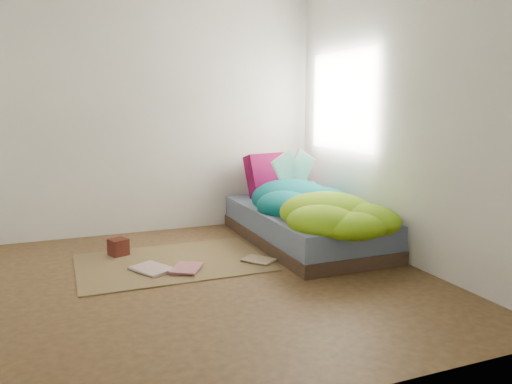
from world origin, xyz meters
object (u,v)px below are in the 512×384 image
at_px(wooden_box, 118,247).
at_px(floor_book_b, 173,268).
at_px(bed, 303,226).
at_px(floor_book_a, 140,273).
at_px(pillow_magenta, 268,175).
at_px(open_book, 294,157).

bearing_deg(wooden_box, floor_book_b, -57.52).
bearing_deg(bed, floor_book_b, -164.90).
distance_m(wooden_box, floor_book_a, 0.62).
xyz_separation_m(pillow_magenta, wooden_box, (-1.72, -0.56, -0.49)).
bearing_deg(floor_book_a, wooden_box, 70.11).
height_order(open_book, floor_book_a, open_book).
xyz_separation_m(open_book, floor_book_a, (-1.78, -0.81, -0.79)).
bearing_deg(bed, pillow_magenta, 94.70).
bearing_deg(floor_book_b, pillow_magenta, 71.58).
bearing_deg(floor_book_b, bed, 46.06).
distance_m(open_book, floor_book_b, 1.86).
distance_m(floor_book_a, floor_book_b, 0.28).
relative_size(wooden_box, floor_book_a, 0.44).
relative_size(open_book, floor_book_a, 1.32).
distance_m(bed, floor_book_b, 1.46).
bearing_deg(wooden_box, floor_book_a, -81.39).
bearing_deg(wooden_box, open_book, 6.01).
bearing_deg(pillow_magenta, floor_book_b, -152.80).
bearing_deg(open_book, floor_book_a, -165.33).
relative_size(pillow_magenta, floor_book_b, 1.60).
distance_m(pillow_magenta, floor_book_a, 2.08).
distance_m(bed, floor_book_a, 1.74).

